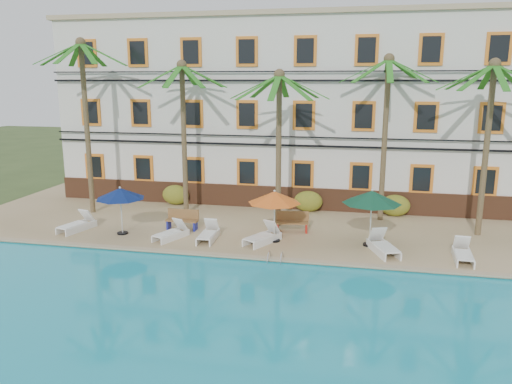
% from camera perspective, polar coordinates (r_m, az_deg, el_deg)
% --- Properties ---
extents(ground, '(100.00, 100.00, 0.00)m').
position_cam_1_polar(ground, '(20.60, -1.18, -7.27)').
color(ground, '#384C23').
rests_on(ground, ground).
extents(pool_deck, '(30.00, 12.00, 0.25)m').
position_cam_1_polar(pool_deck, '(25.22, 1.37, -3.20)').
color(pool_deck, tan).
rests_on(pool_deck, ground).
extents(swimming_pool, '(26.00, 12.00, 0.20)m').
position_cam_1_polar(swimming_pool, '(14.42, -7.69, -16.17)').
color(swimming_pool, '#189EB8').
rests_on(swimming_pool, ground).
extents(pool_coping, '(30.00, 0.35, 0.06)m').
position_cam_1_polar(pool_coping, '(19.68, -1.78, -7.37)').
color(pool_coping, tan).
rests_on(pool_coping, pool_deck).
extents(hotel_building, '(25.40, 6.44, 10.22)m').
position_cam_1_polar(hotel_building, '(29.22, 3.22, 9.42)').
color(hotel_building, silver).
rests_on(hotel_building, pool_deck).
extents(palm_a, '(4.53, 4.53, 8.82)m').
position_cam_1_polar(palm_a, '(26.75, -18.95, 9.53)').
color(palm_a, brown).
rests_on(palm_a, pool_deck).
extents(palm_b, '(4.53, 4.53, 7.75)m').
position_cam_1_polar(palm_b, '(25.42, -8.31, 8.57)').
color(palm_b, brown).
rests_on(palm_b, pool_deck).
extents(palm_c, '(4.53, 4.53, 7.27)m').
position_cam_1_polar(palm_c, '(23.01, 2.63, 7.57)').
color(palm_c, brown).
rests_on(palm_c, pool_deck).
extents(palm_d, '(4.53, 4.53, 7.99)m').
position_cam_1_polar(palm_d, '(24.68, 14.63, 8.50)').
color(palm_d, brown).
rests_on(palm_d, pool_deck).
extents(palm_e, '(4.53, 4.53, 7.68)m').
position_cam_1_polar(palm_e, '(23.65, 25.07, 7.13)').
color(palm_e, brown).
rests_on(palm_e, pool_deck).
extents(shrub_left, '(1.50, 0.90, 1.10)m').
position_cam_1_polar(shrub_left, '(28.01, -9.18, -0.32)').
color(shrub_left, '#305B1A').
rests_on(shrub_left, pool_deck).
extents(shrub_mid, '(1.50, 0.90, 1.10)m').
position_cam_1_polar(shrub_mid, '(26.33, 5.99, -1.06)').
color(shrub_mid, '#305B1A').
rests_on(shrub_mid, pool_deck).
extents(shrub_right, '(1.50, 0.90, 1.10)m').
position_cam_1_polar(shrub_right, '(26.28, 15.61, -1.50)').
color(shrub_right, '#305B1A').
rests_on(shrub_right, pool_deck).
extents(umbrella_blue, '(2.18, 2.18, 2.18)m').
position_cam_1_polar(umbrella_blue, '(22.89, -15.26, -0.19)').
color(umbrella_blue, black).
rests_on(umbrella_blue, pool_deck).
extents(umbrella_red, '(2.26, 2.26, 2.27)m').
position_cam_1_polar(umbrella_red, '(21.06, 2.13, -0.63)').
color(umbrella_red, black).
rests_on(umbrella_red, pool_deck).
extents(umbrella_green, '(2.43, 2.43, 2.43)m').
position_cam_1_polar(umbrella_green, '(20.99, 13.11, -0.61)').
color(umbrella_green, black).
rests_on(umbrella_green, pool_deck).
extents(lounger_a, '(1.15, 1.99, 0.89)m').
position_cam_1_polar(lounger_a, '(24.44, -19.75, -3.48)').
color(lounger_a, white).
rests_on(lounger_a, pool_deck).
extents(lounger_b, '(1.25, 1.85, 0.82)m').
position_cam_1_polar(lounger_b, '(22.12, -9.66, -4.61)').
color(lounger_b, white).
rests_on(lounger_b, pool_deck).
extents(lounger_c, '(0.72, 1.82, 0.85)m').
position_cam_1_polar(lounger_c, '(21.75, -5.46, -4.77)').
color(lounger_c, white).
rests_on(lounger_c, pool_deck).
extents(lounger_d, '(1.48, 1.99, 0.89)m').
position_cam_1_polar(lounger_d, '(21.28, 0.80, -5.06)').
color(lounger_d, white).
rests_on(lounger_d, pool_deck).
extents(lounger_e, '(1.33, 2.08, 0.93)m').
position_cam_1_polar(lounger_e, '(20.71, 14.32, -5.96)').
color(lounger_e, white).
rests_on(lounger_e, pool_deck).
extents(lounger_f, '(0.76, 1.85, 0.86)m').
position_cam_1_polar(lounger_f, '(20.85, 22.58, -6.49)').
color(lounger_f, white).
rests_on(lounger_f, pool_deck).
extents(bench_left, '(1.50, 0.48, 0.93)m').
position_cam_1_polar(bench_left, '(23.39, -8.40, -3.10)').
color(bench_left, olive).
rests_on(bench_left, pool_deck).
extents(bench_right, '(1.55, 0.68, 0.93)m').
position_cam_1_polar(bench_right, '(22.85, 4.13, -3.38)').
color(bench_right, olive).
rests_on(bench_right, pool_deck).
extents(pool_ladder, '(0.54, 0.74, 0.74)m').
position_cam_1_polar(pool_ladder, '(19.34, 2.23, -7.85)').
color(pool_ladder, silver).
rests_on(pool_ladder, ground).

